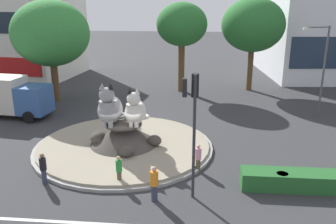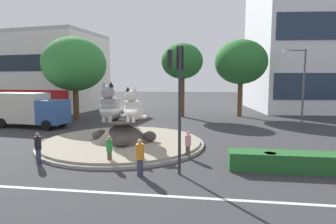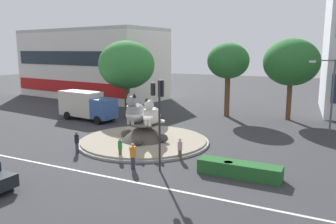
{
  "view_description": "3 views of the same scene",
  "coord_description": "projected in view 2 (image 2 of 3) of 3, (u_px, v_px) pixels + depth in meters",
  "views": [
    {
      "loc": [
        4.64,
        -20.57,
        9.05
      ],
      "look_at": [
        2.6,
        1.85,
        1.85
      ],
      "focal_mm": 38.63,
      "sensor_mm": 36.0,
      "label": 1
    },
    {
      "loc": [
        5.64,
        -17.88,
        4.42
      ],
      "look_at": [
        2.85,
        2.07,
        2.03
      ],
      "focal_mm": 29.47,
      "sensor_mm": 36.0,
      "label": 2
    },
    {
      "loc": [
        14.56,
        -24.35,
        7.77
      ],
      "look_at": [
        1.84,
        0.91,
        2.65
      ],
      "focal_mm": 36.64,
      "sensor_mm": 36.0,
      "label": 3
    }
  ],
  "objects": [
    {
      "name": "pedestrian_pink_shirt",
      "position": [
        188.0,
        144.0,
        15.44
      ],
      "size": [
        0.34,
        0.34,
        1.54
      ],
      "rotation": [
        0.0,
        0.0,
        2.94
      ],
      "color": "brown",
      "rests_on": "ground"
    },
    {
      "name": "cat_statue_grey",
      "position": [
        111.0,
        106.0,
        18.58
      ],
      "size": [
        1.63,
        2.62,
        2.65
      ],
      "rotation": [
        0.0,
        0.0,
        -1.57
      ],
      "color": "gray",
      "rests_on": "roundabout_island"
    },
    {
      "name": "roundabout_island",
      "position": [
        122.0,
        137.0,
        18.82
      ],
      "size": [
        11.07,
        11.07,
        1.65
      ],
      "color": "gray",
      "rests_on": "ground"
    },
    {
      "name": "delivery_box_truck",
      "position": [
        28.0,
        109.0,
        25.49
      ],
      "size": [
        7.39,
        3.18,
        3.18
      ],
      "rotation": [
        0.0,
        0.0,
        -0.12
      ],
      "color": "#335693",
      "rests_on": "ground"
    },
    {
      "name": "clipped_hedge_strip",
      "position": [
        283.0,
        162.0,
        13.4
      ],
      "size": [
        5.19,
        1.2,
        0.9
      ],
      "primitive_type": "cube",
      "color": "#235B28",
      "rests_on": "ground"
    },
    {
      "name": "second_tree_near_tower",
      "position": [
        74.0,
        64.0,
        29.36
      ],
      "size": [
        6.7,
        6.7,
        8.89
      ],
      "color": "brown",
      "rests_on": "ground"
    },
    {
      "name": "shophouse_block",
      "position": [
        20.0,
        72.0,
        42.42
      ],
      "size": [
        26.35,
        13.73,
        11.06
      ],
      "rotation": [
        0.0,
        0.0,
        -0.13
      ],
      "color": "silver",
      "rests_on": "ground"
    },
    {
      "name": "cat_statue_white",
      "position": [
        133.0,
        108.0,
        18.48
      ],
      "size": [
        1.5,
        2.36,
        2.32
      ],
      "rotation": [
        0.0,
        0.0,
        -1.56
      ],
      "color": "silver",
      "rests_on": "roundabout_island"
    },
    {
      "name": "ground_plane",
      "position": [
        123.0,
        144.0,
        18.88
      ],
      "size": [
        160.0,
        160.0,
        0.0
      ],
      "primitive_type": "plane",
      "color": "#333335"
    },
    {
      "name": "lane_centreline",
      "position": [
        63.0,
        190.0,
        11.07
      ],
      "size": [
        112.0,
        0.2,
        0.01
      ],
      "primitive_type": "cube",
      "color": "silver",
      "rests_on": "ground"
    },
    {
      "name": "pedestrian_green_shirt",
      "position": [
        109.0,
        150.0,
        14.18
      ],
      "size": [
        0.31,
        0.31,
        1.56
      ],
      "rotation": [
        0.0,
        0.0,
        4.09
      ],
      "color": "brown",
      "rests_on": "ground"
    },
    {
      "name": "litter_bin",
      "position": [
        270.0,
        162.0,
        13.29
      ],
      "size": [
        0.56,
        0.56,
        0.9
      ],
      "color": "#2D4233",
      "rests_on": "ground"
    },
    {
      "name": "traffic_light_mast",
      "position": [
        178.0,
        82.0,
        12.51
      ],
      "size": [
        0.71,
        0.55,
        5.9
      ],
      "rotation": [
        0.0,
        0.0,
        1.62
      ],
      "color": "#2D2D33",
      "rests_on": "ground"
    },
    {
      "name": "third_tree_left",
      "position": [
        241.0,
        62.0,
        32.33
      ],
      "size": [
        6.1,
        6.1,
        9.05
      ],
      "color": "brown",
      "rests_on": "ground"
    },
    {
      "name": "streetlight_arm",
      "position": [
        301.0,
        83.0,
        24.09
      ],
      "size": [
        2.07,
        0.68,
        7.01
      ],
      "rotation": [
        0.0,
        0.0,
        3.41
      ],
      "color": "#4C4C51",
      "rests_on": "ground"
    },
    {
      "name": "broadleaf_tree_behind_island",
      "position": [
        182.0,
        62.0,
        32.15
      ],
      "size": [
        4.86,
        4.86,
        8.62
      ],
      "color": "brown",
      "rests_on": "ground"
    },
    {
      "name": "pedestrian_black_shirt",
      "position": [
        38.0,
        147.0,
        14.44
      ],
      "size": [
        0.34,
        0.34,
        1.67
      ],
      "rotation": [
        0.0,
        0.0,
        3.61
      ],
      "color": "#33384C",
      "rests_on": "ground"
    },
    {
      "name": "pedestrian_orange_shirt",
      "position": [
        140.0,
        157.0,
        12.59
      ],
      "size": [
        0.39,
        0.39,
        1.74
      ],
      "rotation": [
        0.0,
        0.0,
        0.7
      ],
      "color": "#33384C",
      "rests_on": "ground"
    }
  ]
}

